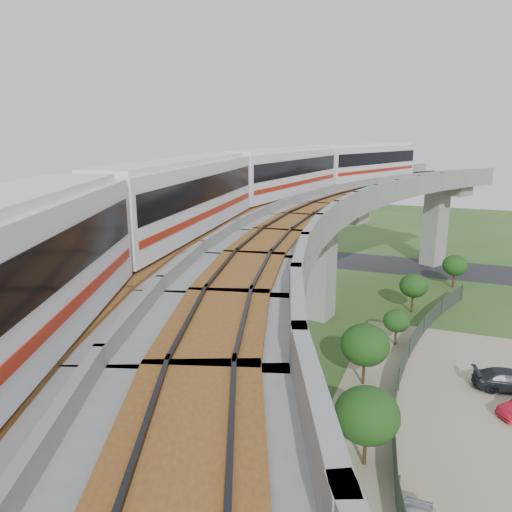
{
  "coord_description": "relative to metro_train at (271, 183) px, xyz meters",
  "views": [
    {
      "loc": [
        10.32,
        -28.57,
        15.39
      ],
      "look_at": [
        -0.96,
        0.47,
        7.5
      ],
      "focal_mm": 35.0,
      "sensor_mm": 36.0,
      "label": 1
    }
  ],
  "objects": [
    {
      "name": "ground",
      "position": [
        -0.35,
        0.38,
        -12.31
      ],
      "size": [
        160.0,
        160.0,
        0.0
      ],
      "primitive_type": "plane",
      "color": "#2B5220",
      "rests_on": "ground"
    },
    {
      "name": "dirt_lot",
      "position": [
        13.65,
        -1.62,
        -12.29
      ],
      "size": [
        18.0,
        26.0,
        0.04
      ],
      "primitive_type": "cube",
      "color": "gray",
      "rests_on": "ground"
    },
    {
      "name": "asphalt_road",
      "position": [
        -0.35,
        30.38,
        -12.29
      ],
      "size": [
        60.0,
        8.0,
        0.03
      ],
      "primitive_type": "cube",
      "color": "#232326",
      "rests_on": "ground"
    },
    {
      "name": "viaduct",
      "position": [
        3.49,
        0.38,
        -3.26
      ],
      "size": [
        19.58,
        73.98,
        11.4
      ],
      "color": "#99968E",
      "rests_on": "ground"
    },
    {
      "name": "metro_train",
      "position": [
        0.0,
        0.0,
        0.0
      ],
      "size": [
        10.89,
        61.35,
        3.64
      ],
      "color": "silver",
      "rests_on": "ground"
    },
    {
      "name": "fence",
      "position": [
        9.4,
        0.38,
        -11.56
      ],
      "size": [
        3.87,
        38.73,
        1.5
      ],
      "color": "#2D382D",
      "rests_on": "ground"
    },
    {
      "name": "tree_0",
      "position": [
        11.12,
        23.61,
        -10.01
      ],
      "size": [
        2.41,
        2.41,
        3.33
      ],
      "color": "#382314",
      "rests_on": "ground"
    },
    {
      "name": "tree_1",
      "position": [
        7.82,
        14.75,
        -9.89
      ],
      "size": [
        2.4,
        2.4,
        3.45
      ],
      "color": "#382314",
      "rests_on": "ground"
    },
    {
      "name": "tree_2",
      "position": [
        7.21,
        7.3,
        -10.44
      ],
      "size": [
        1.95,
        1.95,
        2.7
      ],
      "color": "#382314",
      "rests_on": "ground"
    },
    {
      "name": "tree_3",
      "position": [
        5.99,
        0.5,
        -9.66
      ],
      "size": [
        3.01,
        3.01,
        3.93
      ],
      "color": "#382314",
      "rests_on": "ground"
    },
    {
      "name": "tree_4",
      "position": [
        7.34,
        -7.26,
        -9.68
      ],
      "size": [
        3.05,
        3.05,
        3.93
      ],
      "color": "#382314",
      "rests_on": "ground"
    },
    {
      "name": "car_dark",
      "position": [
        14.43,
        2.98,
        -11.64
      ],
      "size": [
        4.56,
        2.6,
        1.25
      ],
      "primitive_type": "imported",
      "rotation": [
        0.0,
        0.0,
        1.78
      ],
      "color": "black",
      "rests_on": "dirt_lot"
    }
  ]
}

